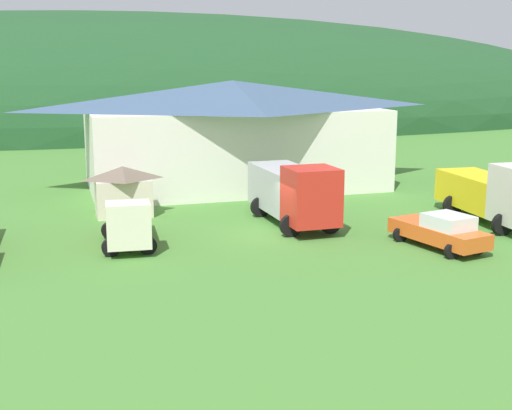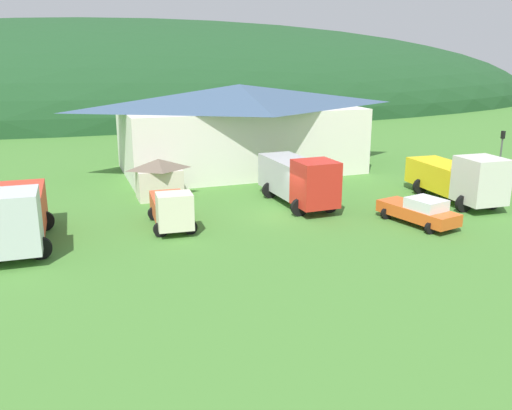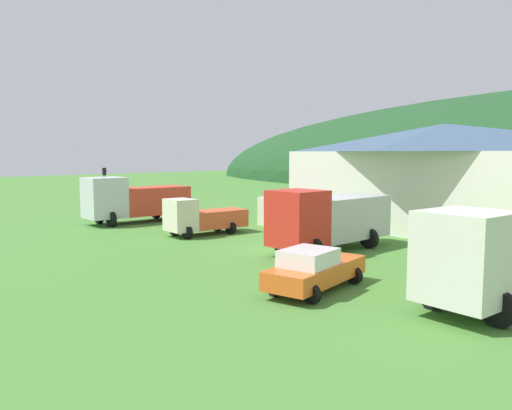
{
  "view_description": "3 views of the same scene",
  "coord_description": "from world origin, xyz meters",
  "px_view_note": "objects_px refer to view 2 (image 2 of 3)",
  "views": [
    {
      "loc": [
        -9.98,
        -30.98,
        8.39
      ],
      "look_at": [
        -0.05,
        2.41,
        1.09
      ],
      "focal_mm": 48.08,
      "sensor_mm": 36.0,
      "label": 1
    },
    {
      "loc": [
        -12.55,
        -29.8,
        9.75
      ],
      "look_at": [
        -2.1,
        -0.79,
        1.1
      ],
      "focal_mm": 38.43,
      "sensor_mm": 36.0,
      "label": 2
    },
    {
      "loc": [
        19.58,
        -18.39,
        5.21
      ],
      "look_at": [
        -3.18,
        1.44,
        2.12
      ],
      "focal_mm": 35.78,
      "sensor_mm": 36.0,
      "label": 3
    }
  ],
  "objects_px": {
    "play_shed_cream": "(159,178)",
    "traffic_cone_near_pickup": "(170,205)",
    "traffic_light_east": "(501,154)",
    "light_truck_cream": "(171,208)",
    "service_pickup_orange": "(419,211)",
    "depot_building": "(239,126)",
    "crane_truck_red": "(299,178)",
    "tow_truck_silver": "(17,214)",
    "flatbed_truck_yellow": "(459,178)"
  },
  "relations": [
    {
      "from": "play_shed_cream",
      "to": "traffic_cone_near_pickup",
      "type": "relative_size",
      "value": 6.85
    },
    {
      "from": "traffic_light_east",
      "to": "traffic_cone_near_pickup",
      "type": "xyz_separation_m",
      "value": [
        -23.65,
        3.62,
        -2.61
      ]
    },
    {
      "from": "play_shed_cream",
      "to": "traffic_light_east",
      "type": "bearing_deg",
      "value": -13.26
    },
    {
      "from": "light_truck_cream",
      "to": "service_pickup_orange",
      "type": "bearing_deg",
      "value": 76.23
    },
    {
      "from": "light_truck_cream",
      "to": "depot_building",
      "type": "bearing_deg",
      "value": 151.97
    },
    {
      "from": "service_pickup_orange",
      "to": "traffic_light_east",
      "type": "distance_m",
      "value": 12.16
    },
    {
      "from": "service_pickup_orange",
      "to": "traffic_cone_near_pickup",
      "type": "relative_size",
      "value": 11.02
    },
    {
      "from": "crane_truck_red",
      "to": "traffic_light_east",
      "type": "xyz_separation_m",
      "value": [
        15.61,
        -0.94,
        0.83
      ]
    },
    {
      "from": "depot_building",
      "to": "light_truck_cream",
      "type": "distance_m",
      "value": 16.65
    },
    {
      "from": "service_pickup_orange",
      "to": "crane_truck_red",
      "type": "bearing_deg",
      "value": -155.19
    },
    {
      "from": "depot_building",
      "to": "service_pickup_orange",
      "type": "distance_m",
      "value": 19.2
    },
    {
      "from": "tow_truck_silver",
      "to": "service_pickup_orange",
      "type": "relative_size",
      "value": 1.51
    },
    {
      "from": "depot_building",
      "to": "traffic_light_east",
      "type": "height_order",
      "value": "depot_building"
    },
    {
      "from": "light_truck_cream",
      "to": "traffic_cone_near_pickup",
      "type": "bearing_deg",
      "value": 174.35
    },
    {
      "from": "play_shed_cream",
      "to": "flatbed_truck_yellow",
      "type": "height_order",
      "value": "flatbed_truck_yellow"
    },
    {
      "from": "depot_building",
      "to": "traffic_light_east",
      "type": "xyz_separation_m",
      "value": [
        15.75,
        -12.91,
        -1.08
      ]
    },
    {
      "from": "light_truck_cream",
      "to": "traffic_light_east",
      "type": "height_order",
      "value": "traffic_light_east"
    },
    {
      "from": "crane_truck_red",
      "to": "service_pickup_orange",
      "type": "relative_size",
      "value": 1.49
    },
    {
      "from": "service_pickup_orange",
      "to": "traffic_cone_near_pickup",
      "type": "xyz_separation_m",
      "value": [
        -12.9,
        9.02,
        -0.83
      ]
    },
    {
      "from": "tow_truck_silver",
      "to": "light_truck_cream",
      "type": "relative_size",
      "value": 1.46
    },
    {
      "from": "light_truck_cream",
      "to": "flatbed_truck_yellow",
      "type": "xyz_separation_m",
      "value": [
        19.1,
        -1.07,
        0.56
      ]
    },
    {
      "from": "crane_truck_red",
      "to": "traffic_cone_near_pickup",
      "type": "xyz_separation_m",
      "value": [
        -8.03,
        2.68,
        -1.78
      ]
    },
    {
      "from": "light_truck_cream",
      "to": "service_pickup_orange",
      "type": "xyz_separation_m",
      "value": [
        13.68,
        -4.34,
        -0.31
      ]
    },
    {
      "from": "tow_truck_silver",
      "to": "traffic_cone_near_pickup",
      "type": "height_order",
      "value": "tow_truck_silver"
    },
    {
      "from": "depot_building",
      "to": "tow_truck_silver",
      "type": "distance_m",
      "value": 22.25
    },
    {
      "from": "depot_building",
      "to": "service_pickup_orange",
      "type": "relative_size",
      "value": 3.96
    },
    {
      "from": "light_truck_cream",
      "to": "crane_truck_red",
      "type": "height_order",
      "value": "crane_truck_red"
    },
    {
      "from": "flatbed_truck_yellow",
      "to": "traffic_cone_near_pickup",
      "type": "bearing_deg",
      "value": -104.8
    },
    {
      "from": "traffic_light_east",
      "to": "service_pickup_orange",
      "type": "bearing_deg",
      "value": -153.34
    },
    {
      "from": "light_truck_cream",
      "to": "flatbed_truck_yellow",
      "type": "bearing_deg",
      "value": 90.61
    },
    {
      "from": "light_truck_cream",
      "to": "crane_truck_red",
      "type": "bearing_deg",
      "value": 106.62
    },
    {
      "from": "crane_truck_red",
      "to": "traffic_light_east",
      "type": "relative_size",
      "value": 1.81
    },
    {
      "from": "tow_truck_silver",
      "to": "traffic_light_east",
      "type": "relative_size",
      "value": 1.84
    },
    {
      "from": "flatbed_truck_yellow",
      "to": "service_pickup_orange",
      "type": "bearing_deg",
      "value": -56.27
    },
    {
      "from": "depot_building",
      "to": "light_truck_cream",
      "type": "height_order",
      "value": "depot_building"
    },
    {
      "from": "depot_building",
      "to": "service_pickup_orange",
      "type": "xyz_separation_m",
      "value": [
        5.0,
        -18.31,
        -2.87
      ]
    },
    {
      "from": "service_pickup_orange",
      "to": "traffic_cone_near_pickup",
      "type": "distance_m",
      "value": 15.76
    },
    {
      "from": "depot_building",
      "to": "crane_truck_red",
      "type": "relative_size",
      "value": 2.67
    },
    {
      "from": "depot_building",
      "to": "tow_truck_silver",
      "type": "height_order",
      "value": "depot_building"
    },
    {
      "from": "service_pickup_orange",
      "to": "flatbed_truck_yellow",
      "type": "bearing_deg",
      "value": 108.39
    },
    {
      "from": "light_truck_cream",
      "to": "flatbed_truck_yellow",
      "type": "distance_m",
      "value": 19.14
    },
    {
      "from": "flatbed_truck_yellow",
      "to": "crane_truck_red",
      "type": "bearing_deg",
      "value": -104.0
    },
    {
      "from": "crane_truck_red",
      "to": "flatbed_truck_yellow",
      "type": "height_order",
      "value": "flatbed_truck_yellow"
    },
    {
      "from": "crane_truck_red",
      "to": "tow_truck_silver",
      "type": "bearing_deg",
      "value": -83.03
    },
    {
      "from": "play_shed_cream",
      "to": "service_pickup_orange",
      "type": "bearing_deg",
      "value": -39.96
    },
    {
      "from": "depot_building",
      "to": "flatbed_truck_yellow",
      "type": "bearing_deg",
      "value": -55.31
    },
    {
      "from": "service_pickup_orange",
      "to": "play_shed_cream",
      "type": "bearing_deg",
      "value": -142.64
    },
    {
      "from": "light_truck_cream",
      "to": "play_shed_cream",
      "type": "bearing_deg",
      "value": 179.48
    },
    {
      "from": "play_shed_cream",
      "to": "flatbed_truck_yellow",
      "type": "xyz_separation_m",
      "value": [
        18.59,
        -7.77,
        0.27
      ]
    },
    {
      "from": "traffic_light_east",
      "to": "traffic_cone_near_pickup",
      "type": "height_order",
      "value": "traffic_light_east"
    }
  ]
}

